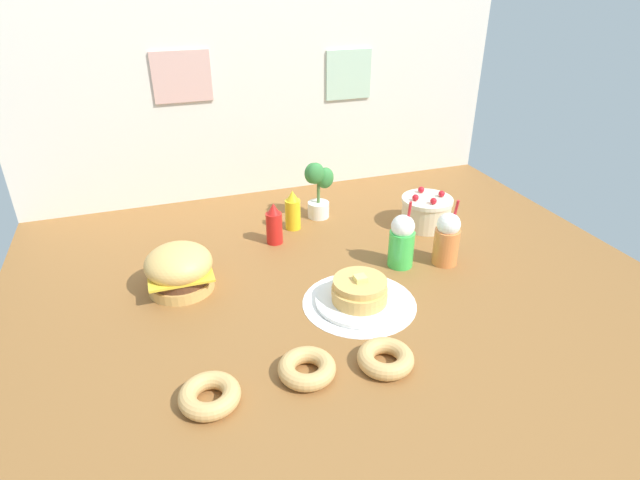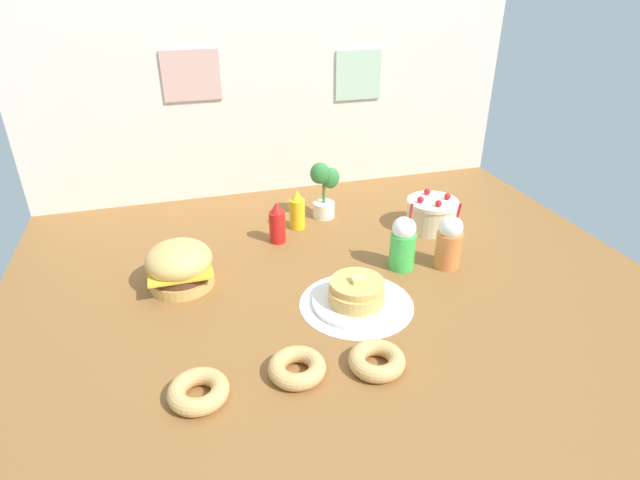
% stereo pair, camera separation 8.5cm
% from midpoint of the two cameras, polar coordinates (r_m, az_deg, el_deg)
% --- Properties ---
extents(ground_plane, '(2.38, 2.04, 0.02)m').
position_cam_midpoint_polar(ground_plane, '(1.87, 1.11, -5.92)').
color(ground_plane, brown).
extents(back_wall, '(2.38, 0.04, 0.94)m').
position_cam_midpoint_polar(back_wall, '(2.59, -6.86, 15.29)').
color(back_wall, silver).
rests_on(back_wall, ground_plane).
extents(doily_mat, '(0.40, 0.40, 0.00)m').
position_cam_midpoint_polar(doily_mat, '(1.80, 3.02, -6.98)').
color(doily_mat, white).
rests_on(doily_mat, ground_plane).
extents(burger, '(0.24, 0.24, 0.17)m').
position_cam_midpoint_polar(burger, '(1.91, -16.57, -3.12)').
color(burger, '#DBA859').
rests_on(burger, ground_plane).
extents(pancake_stack, '(0.31, 0.31, 0.11)m').
position_cam_midpoint_polar(pancake_stack, '(1.78, 3.04, -5.97)').
color(pancake_stack, white).
rests_on(pancake_stack, doily_mat).
extents(layer_cake, '(0.22, 0.22, 0.16)m').
position_cam_midpoint_polar(layer_cake, '(2.33, 10.67, 3.09)').
color(layer_cake, beige).
rests_on(layer_cake, ground_plane).
extents(ketchup_bottle, '(0.07, 0.07, 0.18)m').
position_cam_midpoint_polar(ketchup_bottle, '(2.16, -6.23, 1.69)').
color(ketchup_bottle, red).
rests_on(ketchup_bottle, ground_plane).
extents(mustard_bottle, '(0.07, 0.07, 0.18)m').
position_cam_midpoint_polar(mustard_bottle, '(2.27, -4.11, 3.20)').
color(mustard_bottle, yellow).
rests_on(mustard_bottle, ground_plane).
extents(cream_soda_cup, '(0.10, 0.10, 0.27)m').
position_cam_midpoint_polar(cream_soda_cup, '(1.99, 7.85, -0.13)').
color(cream_soda_cup, green).
rests_on(cream_soda_cup, ground_plane).
extents(orange_float_cup, '(0.10, 0.10, 0.27)m').
position_cam_midpoint_polar(orange_float_cup, '(2.03, 12.74, 0.11)').
color(orange_float_cup, orange).
rests_on(orange_float_cup, ground_plane).
extents(donut_pink_glaze, '(0.17, 0.17, 0.05)m').
position_cam_midpoint_polar(donut_pink_glaze, '(1.47, -13.83, -16.39)').
color(donut_pink_glaze, tan).
rests_on(donut_pink_glaze, ground_plane).
extents(donut_chocolate, '(0.17, 0.17, 0.05)m').
position_cam_midpoint_polar(donut_chocolate, '(1.51, -3.13, -14.00)').
color(donut_chocolate, tan).
rests_on(donut_chocolate, ground_plane).
extents(donut_vanilla, '(0.17, 0.17, 0.05)m').
position_cam_midpoint_polar(donut_vanilla, '(1.54, 5.68, -12.91)').
color(donut_vanilla, tan).
rests_on(donut_vanilla, ground_plane).
extents(potted_plant, '(0.13, 0.10, 0.27)m').
position_cam_midpoint_polar(potted_plant, '(2.35, -1.25, 5.84)').
color(potted_plant, white).
rests_on(potted_plant, ground_plane).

